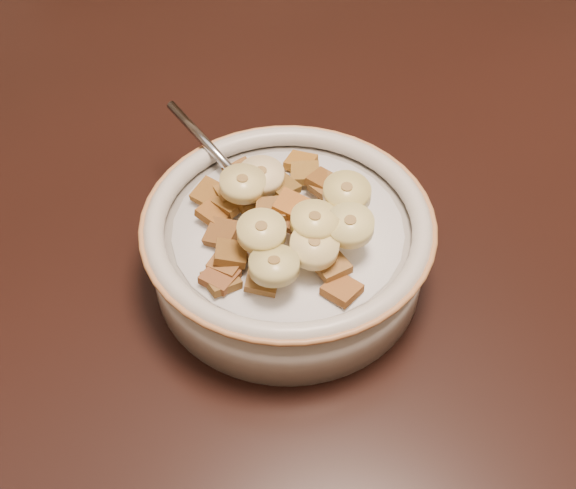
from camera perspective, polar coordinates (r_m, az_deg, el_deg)
name	(u,v)px	position (r m, az deg, el deg)	size (l,w,h in m)	color
table	(353,186)	(0.62, 5.12, 4.61)	(1.40, 0.90, 0.04)	black
cereal_bowl	(288,251)	(0.51, 0.00, -0.54)	(0.19, 0.19, 0.05)	#AEA79F
milk	(288,229)	(0.49, 0.00, 1.21)	(0.16, 0.16, 0.00)	white
spoon	(260,200)	(0.50, -2.23, 3.51)	(0.03, 0.05, 0.01)	#AAAEB5
cereal_square_0	(232,193)	(0.50, -4.46, 4.10)	(0.02, 0.02, 0.01)	brown
cereal_square_1	(240,173)	(0.52, -3.79, 5.67)	(0.02, 0.02, 0.01)	brown
cereal_square_2	(215,213)	(0.49, -5.76, 2.51)	(0.02, 0.02, 0.01)	brown
cereal_square_3	(227,262)	(0.46, -4.81, -1.42)	(0.02, 0.02, 0.01)	brown
cereal_square_4	(250,199)	(0.49, -3.05, 3.59)	(0.02, 0.02, 0.01)	brown
cereal_square_5	(305,173)	(0.51, 1.35, 5.67)	(0.02, 0.02, 0.01)	olive
cereal_square_6	(220,277)	(0.46, -5.40, -2.56)	(0.02, 0.02, 0.01)	brown
cereal_square_7	(209,194)	(0.50, -6.23, 4.02)	(0.02, 0.02, 0.01)	brown
cereal_square_8	(222,233)	(0.48, -5.25, 0.89)	(0.02, 0.02, 0.01)	brown
cereal_square_9	(266,182)	(0.50, -1.72, 4.96)	(0.02, 0.02, 0.01)	brown
cereal_square_10	(291,206)	(0.47, 0.25, 3.09)	(0.02, 0.02, 0.01)	#945A22
cereal_square_11	(221,280)	(0.46, -5.30, -2.83)	(0.02, 0.02, 0.01)	brown
cereal_square_12	(232,202)	(0.49, -4.46, 3.37)	(0.02, 0.02, 0.01)	brown
cereal_square_13	(327,186)	(0.50, 3.06, 4.61)	(0.02, 0.02, 0.01)	brown
cereal_square_14	(272,210)	(0.47, -1.31, 2.75)	(0.02, 0.02, 0.01)	brown
cereal_square_15	(281,186)	(0.49, -0.54, 4.63)	(0.02, 0.02, 0.01)	brown
cereal_square_16	(331,266)	(0.46, 3.43, -1.68)	(0.02, 0.02, 0.01)	brown
cereal_square_17	(301,162)	(0.53, 1.01, 6.53)	(0.02, 0.02, 0.01)	#8A5517
cereal_square_18	(304,223)	(0.46, 1.29, 1.68)	(0.02, 0.02, 0.01)	brown
cereal_square_19	(320,226)	(0.47, 2.54, 1.50)	(0.02, 0.02, 0.01)	brown
cereal_square_20	(342,290)	(0.45, 4.28, -3.57)	(0.02, 0.02, 0.01)	brown
cereal_square_21	(231,253)	(0.46, -4.55, -0.70)	(0.02, 0.02, 0.01)	brown
cereal_square_22	(324,182)	(0.51, 2.86, 4.99)	(0.02, 0.02, 0.01)	brown
cereal_square_23	(263,279)	(0.45, -2.02, -2.75)	(0.02, 0.02, 0.01)	brown
banana_slice_0	(261,176)	(0.49, -2.12, 5.44)	(0.03, 0.03, 0.01)	#FFE49F
banana_slice_1	(348,194)	(0.48, 4.74, 4.02)	(0.03, 0.03, 0.01)	beige
banana_slice_2	(346,192)	(0.47, 4.64, 4.14)	(0.03, 0.03, 0.01)	#CCBE61
banana_slice_3	(314,246)	(0.45, 2.09, -0.15)	(0.03, 0.03, 0.01)	#FBD993
banana_slice_4	(261,231)	(0.45, -2.11, 1.06)	(0.03, 0.03, 0.01)	#D6C67D
banana_slice_5	(350,225)	(0.46, 4.91, 1.52)	(0.03, 0.03, 0.01)	#D0C06A
banana_slice_6	(315,221)	(0.46, 2.12, 1.85)	(0.03, 0.03, 0.01)	#FAE97D
banana_slice_7	(243,184)	(0.48, -3.60, 4.81)	(0.03, 0.03, 0.01)	tan
banana_slice_8	(274,265)	(0.44, -1.10, -1.67)	(0.03, 0.03, 0.01)	#D1C26B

